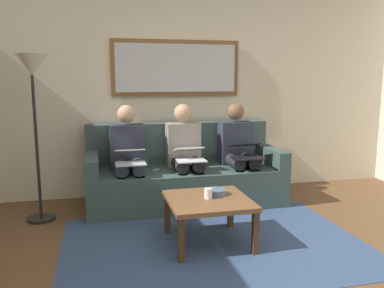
# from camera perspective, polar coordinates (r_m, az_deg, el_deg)

# --- Properties ---
(wall_rear) EXTENTS (6.00, 0.12, 2.60)m
(wall_rear) POSITION_cam_1_polar(r_m,az_deg,el_deg) (4.95, -2.46, 7.97)
(wall_rear) COLOR beige
(wall_rear) RESTS_ON ground_plane
(area_rug) EXTENTS (2.60, 1.80, 0.01)m
(area_rug) POSITION_cam_1_polar(r_m,az_deg,el_deg) (3.55, 3.31, -14.22)
(area_rug) COLOR #33476B
(area_rug) RESTS_ON ground_plane
(couch) EXTENTS (2.20, 0.90, 0.90)m
(couch) POSITION_cam_1_polar(r_m,az_deg,el_deg) (4.62, -1.22, -4.54)
(couch) COLOR #384C47
(couch) RESTS_ON ground_plane
(framed_mirror) EXTENTS (1.56, 0.05, 0.67)m
(framed_mirror) POSITION_cam_1_polar(r_m,az_deg,el_deg) (4.86, -2.26, 10.89)
(framed_mirror) COLOR brown
(coffee_table) EXTENTS (0.70, 0.70, 0.40)m
(coffee_table) POSITION_cam_1_polar(r_m,az_deg,el_deg) (3.46, 2.40, -8.68)
(coffee_table) COLOR brown
(coffee_table) RESTS_ON ground_plane
(cup) EXTENTS (0.07, 0.07, 0.09)m
(cup) POSITION_cam_1_polar(r_m,az_deg,el_deg) (3.43, 2.36, -7.14)
(cup) COLOR silver
(cup) RESTS_ON coffee_table
(bowl) EXTENTS (0.18, 0.18, 0.05)m
(bowl) POSITION_cam_1_polar(r_m,az_deg,el_deg) (3.55, 3.48, -6.91)
(bowl) COLOR slate
(bowl) RESTS_ON coffee_table
(person_left) EXTENTS (0.38, 0.58, 1.14)m
(person_left) POSITION_cam_1_polar(r_m,az_deg,el_deg) (4.67, 6.65, -0.72)
(person_left) COLOR #2D3342
(person_left) RESTS_ON couch
(laptop_black) EXTENTS (0.34, 0.38, 0.16)m
(laptop_black) POSITION_cam_1_polar(r_m,az_deg,el_deg) (4.45, 7.70, -0.92)
(laptop_black) COLOR black
(person_middle) EXTENTS (0.38, 0.58, 1.14)m
(person_middle) POSITION_cam_1_polar(r_m,az_deg,el_deg) (4.49, -1.04, -1.06)
(person_middle) COLOR gray
(person_middle) RESTS_ON couch
(laptop_white) EXTENTS (0.31, 0.33, 0.14)m
(laptop_white) POSITION_cam_1_polar(r_m,az_deg,el_deg) (4.25, -0.32, -1.46)
(laptop_white) COLOR white
(person_right) EXTENTS (0.38, 0.58, 1.14)m
(person_right) POSITION_cam_1_polar(r_m,az_deg,el_deg) (4.40, -9.21, -1.41)
(person_right) COLOR #2D3342
(person_right) RESTS_ON couch
(laptop_silver) EXTENTS (0.31, 0.35, 0.15)m
(laptop_silver) POSITION_cam_1_polar(r_m,az_deg,el_deg) (4.15, -8.96, -1.74)
(laptop_silver) COLOR silver
(standing_lamp) EXTENTS (0.32, 0.32, 1.66)m
(standing_lamp) POSITION_cam_1_polar(r_m,az_deg,el_deg) (4.15, -22.02, 7.98)
(standing_lamp) COLOR black
(standing_lamp) RESTS_ON ground_plane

